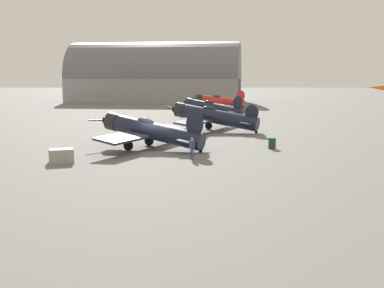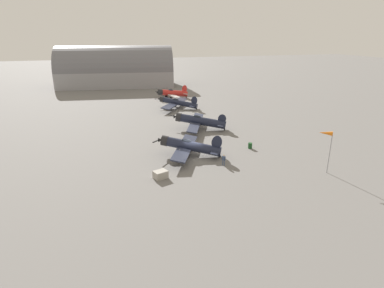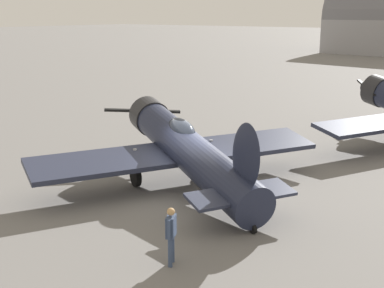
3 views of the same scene
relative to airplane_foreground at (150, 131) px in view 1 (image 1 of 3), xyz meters
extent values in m
plane|color=slate|center=(0.44, -0.22, -1.50)|extent=(400.00, 400.00, 0.00)
cylinder|color=#1E2338|center=(0.44, -0.22, -0.04)|extent=(8.35, 5.12, 2.68)
cylinder|color=#232326|center=(-3.19, 1.60, 0.59)|extent=(1.67, 1.84, 1.62)
cone|color=#232326|center=(-3.77, 1.89, 0.69)|extent=(0.85, 0.85, 0.70)
cube|color=black|center=(-3.91, 1.96, 0.69)|extent=(2.47, 2.43, 0.29)
ellipsoid|color=black|center=(-0.32, 0.16, 0.68)|extent=(1.94, 1.48, 0.93)
cube|color=#282D42|center=(-0.47, 0.24, -0.26)|extent=(6.82, 10.89, 0.49)
ellipsoid|color=#1E2338|center=(3.64, -1.83, 0.72)|extent=(1.66, 0.92, 2.29)
cube|color=#282D42|center=(3.47, -1.74, -0.49)|extent=(2.51, 3.53, 0.27)
cylinder|color=#999BA0|center=(-1.65, -0.96, -0.57)|extent=(0.14, 0.14, 1.05)
cylinder|color=black|center=(-1.65, -0.96, -1.10)|extent=(0.80, 0.54, 0.80)
cylinder|color=#999BA0|center=(-0.21, 1.89, -0.57)|extent=(0.14, 0.14, 1.05)
cylinder|color=black|center=(-0.21, 1.89, -1.10)|extent=(0.80, 0.54, 0.80)
cylinder|color=black|center=(4.10, -2.06, -1.36)|extent=(0.30, 0.22, 0.28)
cylinder|color=#1E2338|center=(6.22, 12.16, 0.08)|extent=(8.94, 5.10, 2.78)
cylinder|color=#232326|center=(2.29, 13.92, 0.72)|extent=(1.68, 1.92, 1.72)
cone|color=#232326|center=(1.70, 14.19, 0.81)|extent=(0.86, 0.87, 0.74)
cube|color=black|center=(1.56, 14.25, 0.81)|extent=(2.00, 2.65, 0.51)
ellipsoid|color=black|center=(5.39, 12.53, 0.85)|extent=(1.94, 1.42, 0.92)
cube|color=#282D42|center=(5.23, 12.60, -0.17)|extent=(7.08, 12.84, 0.44)
ellipsoid|color=#1E2338|center=(9.67, 10.61, 0.66)|extent=(1.62, 0.82, 1.86)
cube|color=#282D42|center=(9.49, 10.69, -0.36)|extent=(2.40, 3.55, 0.26)
cylinder|color=#999BA0|center=(4.06, 11.32, -0.52)|extent=(0.14, 0.14, 1.16)
cylinder|color=black|center=(4.06, 11.32, -1.10)|extent=(0.81, 0.51, 0.80)
cylinder|color=#999BA0|center=(5.41, 14.32, -0.52)|extent=(0.14, 0.14, 1.16)
cylinder|color=black|center=(5.41, 14.32, -1.10)|extent=(0.81, 0.51, 0.80)
cylinder|color=black|center=(10.16, 10.39, -1.36)|extent=(0.30, 0.21, 0.28)
cylinder|color=#1E2338|center=(6.92, 30.51, -0.12)|extent=(8.17, 6.20, 2.43)
cylinder|color=#232326|center=(3.39, 32.97, 0.46)|extent=(1.64, 1.70, 1.44)
cone|color=#232326|center=(2.85, 33.34, 0.55)|extent=(0.83, 0.81, 0.62)
cube|color=black|center=(2.73, 33.42, 0.55)|extent=(2.48, 1.40, 0.29)
ellipsoid|color=black|center=(6.18, 31.03, 0.52)|extent=(1.89, 1.64, 0.90)
cube|color=#282D42|center=(6.03, 31.13, -0.31)|extent=(9.05, 11.78, 0.45)
ellipsoid|color=#1E2338|center=(10.03, 28.35, 0.61)|extent=(1.51, 1.10, 2.18)
cube|color=#282D42|center=(9.87, 28.47, -0.54)|extent=(2.85, 3.42, 0.25)
cylinder|color=#999BA0|center=(4.73, 30.19, -0.61)|extent=(0.14, 0.14, 0.98)
cylinder|color=black|center=(4.73, 30.19, -1.10)|extent=(0.77, 0.62, 0.80)
cylinder|color=#999BA0|center=(6.46, 32.68, -0.61)|extent=(0.14, 0.14, 0.98)
cylinder|color=black|center=(6.46, 32.68, -1.10)|extent=(0.77, 0.62, 0.80)
cylinder|color=black|center=(10.47, 28.05, -1.36)|extent=(0.29, 0.24, 0.28)
cylinder|color=red|center=(8.64, 42.73, 0.05)|extent=(8.32, 2.72, 2.56)
cylinder|color=#232326|center=(4.85, 42.17, 0.55)|extent=(1.34, 1.80, 1.76)
cone|color=#232326|center=(4.21, 42.07, 0.64)|extent=(0.73, 0.78, 0.75)
cube|color=black|center=(4.06, 42.05, 0.64)|extent=(0.56, 2.90, 0.13)
ellipsoid|color=black|center=(7.84, 42.61, 0.81)|extent=(1.87, 1.01, 0.89)
cube|color=#BCB7B2|center=(7.68, 42.59, -0.24)|extent=(3.60, 11.48, 0.43)
ellipsoid|color=red|center=(11.98, 43.23, 0.94)|extent=(1.75, 0.38, 2.23)
cube|color=#BCB7B2|center=(11.79, 43.20, -0.27)|extent=(1.59, 3.53, 0.24)
cylinder|color=#999BA0|center=(7.45, 40.87, -0.56)|extent=(0.14, 0.14, 1.07)
cylinder|color=black|center=(7.45, 40.87, -1.10)|extent=(0.82, 0.32, 0.80)
cylinder|color=#999BA0|center=(6.96, 44.17, -0.56)|extent=(0.14, 0.14, 1.07)
cylinder|color=black|center=(6.96, 44.17, -1.10)|extent=(0.82, 0.32, 0.80)
cylinder|color=black|center=(12.46, 43.30, -1.36)|extent=(0.29, 0.14, 0.28)
cylinder|color=#384766|center=(3.48, -5.14, -1.11)|extent=(0.11, 0.11, 0.78)
cylinder|color=#384766|center=(3.35, -4.90, -1.11)|extent=(0.11, 0.11, 0.78)
cube|color=#384766|center=(3.42, -5.02, -0.44)|extent=(0.38, 0.47, 0.55)
sphere|color=tan|center=(3.42, -5.02, -0.05)|extent=(0.20, 0.20, 0.20)
cylinder|color=#384766|center=(3.54, -5.25, -0.42)|extent=(0.08, 0.08, 0.52)
cylinder|color=#384766|center=(3.30, -4.79, -0.42)|extent=(0.08, 0.08, 0.52)
cube|color=#9E998E|center=(-5.58, -6.37, -1.02)|extent=(1.92, 1.66, 0.96)
cylinder|color=#19471E|center=(10.01, 0.02, -1.05)|extent=(0.61, 0.61, 0.89)
torus|color=#19471E|center=(10.01, 0.02, -0.88)|extent=(0.65, 0.65, 0.04)
torus|color=#19471E|center=(10.01, 0.02, -1.23)|extent=(0.65, 0.65, 0.04)
cone|color=orange|center=(14.54, -10.71, 3.75)|extent=(1.61, 1.43, 0.56)
cube|color=#939399|center=(-4.13, 70.79, 1.11)|extent=(39.48, 21.58, 5.20)
cylinder|color=slate|center=(-4.13, 70.79, 3.71)|extent=(39.48, 21.58, 16.18)
camera|label=1|loc=(3.17, -39.38, 4.46)|focal=45.53mm
camera|label=2|loc=(-12.57, -41.38, 15.35)|focal=29.54mm
camera|label=3|loc=(11.35, -14.59, 4.84)|focal=49.13mm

